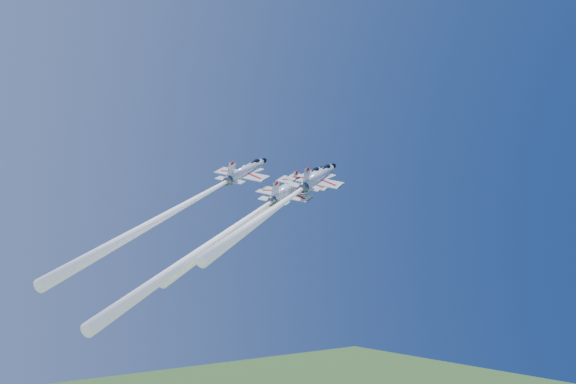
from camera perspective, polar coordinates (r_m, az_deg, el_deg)
jet_lead at (r=116.34m, az=-2.01°, el=-1.48°), size 39.34×26.26×40.73m
jet_left at (r=110.11m, az=-8.93°, el=-1.00°), size 40.45×27.21×43.75m
jet_right at (r=111.96m, az=-0.21°, el=-0.77°), size 34.69×22.84×32.99m
jet_slot at (r=103.04m, az=-4.95°, el=-3.28°), size 40.85×27.53×44.65m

